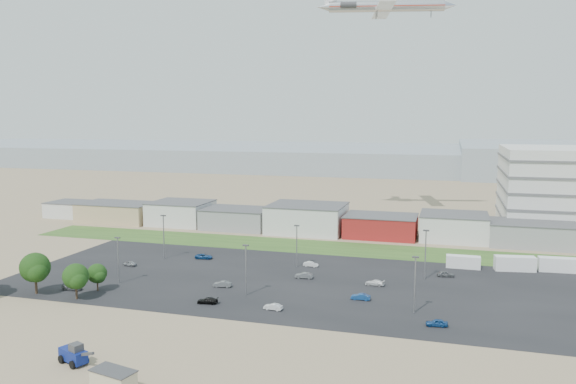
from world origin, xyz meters
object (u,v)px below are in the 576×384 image
at_px(telehandler, 73,353).
at_px(parked_car_8, 446,274).
at_px(parked_car_3, 208,301).
at_px(parked_car_7, 304,275).
at_px(parked_car_4, 222,284).
at_px(parked_car_1, 361,297).
at_px(parked_car_9, 204,256).
at_px(box_trailer_a, 463,262).
at_px(parked_car_10, 72,287).
at_px(parked_car_5, 130,264).
at_px(parked_car_13, 273,307).
at_px(parked_car_2, 437,323).
at_px(parked_car_11, 311,264).
at_px(portable_shed, 114,381).
at_px(airliner, 386,6).
at_px(parked_car_12, 375,283).

height_order(telehandler, parked_car_8, telehandler).
relative_size(parked_car_3, parked_car_7, 1.02).
bearing_deg(parked_car_4, parked_car_3, 0.87).
height_order(telehandler, parked_car_1, telehandler).
xyz_separation_m(parked_car_1, parked_car_3, (-26.40, -9.94, -0.04)).
relative_size(parked_car_7, parked_car_9, 0.89).
xyz_separation_m(box_trailer_a, parked_car_8, (-3.67, -8.48, -0.78)).
height_order(parked_car_9, parked_car_10, parked_car_10).
bearing_deg(parked_car_10, parked_car_4, -73.88).
xyz_separation_m(parked_car_5, parked_car_13, (40.61, -19.17, -0.00)).
distance_m(parked_car_8, parked_car_13, 41.88).
distance_m(telehandler, parked_car_9, 59.18).
bearing_deg(parked_car_2, parked_car_13, -96.26).
height_order(parked_car_5, parked_car_11, parked_car_11).
bearing_deg(telehandler, parked_car_7, 90.29).
bearing_deg(parked_car_4, box_trailer_a, 114.78).
relative_size(parked_car_1, parked_car_10, 0.89).
relative_size(portable_shed, parked_car_2, 1.61).
bearing_deg(airliner, portable_shed, -109.34).
bearing_deg(parked_car_4, parked_car_10, -76.81).
distance_m(parked_car_7, parked_car_10, 46.49).
xyz_separation_m(portable_shed, telehandler, (-9.99, 5.53, 0.10)).
xyz_separation_m(airliner, parked_car_7, (-6.73, -79.35, -69.38)).
height_order(box_trailer_a, parked_car_8, box_trailer_a).
distance_m(box_trailer_a, parked_car_2, 39.26).
bearing_deg(parked_car_1, parked_car_5, -99.94).
bearing_deg(portable_shed, telehandler, 163.44).
relative_size(parked_car_8, parked_car_13, 1.07).
distance_m(parked_car_1, parked_car_10, 56.21).
height_order(airliner, parked_car_4, airliner).
relative_size(parked_car_5, parked_car_10, 0.80).
distance_m(parked_car_5, parked_car_7, 40.86).
bearing_deg(parked_car_8, parked_car_5, 91.56).
height_order(airliner, parked_car_13, airliner).
bearing_deg(parked_car_7, parked_car_11, -178.28).
distance_m(parked_car_10, parked_car_13, 41.44).
height_order(parked_car_1, parked_car_12, parked_car_1).
distance_m(portable_shed, parked_car_1, 49.81).
bearing_deg(airliner, box_trailer_a, -79.60).
height_order(parked_car_8, parked_car_11, parked_car_8).
bearing_deg(parked_car_5, parked_car_3, 62.16).
distance_m(portable_shed, parked_car_2, 50.53).
relative_size(parked_car_11, parked_car_13, 1.02).
xyz_separation_m(parked_car_2, parked_car_9, (-55.02, 30.29, -0.01)).
xyz_separation_m(parked_car_4, parked_car_5, (-26.72, 9.08, -0.05)).
height_order(parked_car_1, parked_car_13, parked_car_1).
bearing_deg(parked_car_3, parked_car_12, 118.48).
height_order(parked_car_7, parked_car_11, parked_car_7).
relative_size(parked_car_9, parked_car_11, 1.24).
bearing_deg(parked_car_9, telehandler, -178.10).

